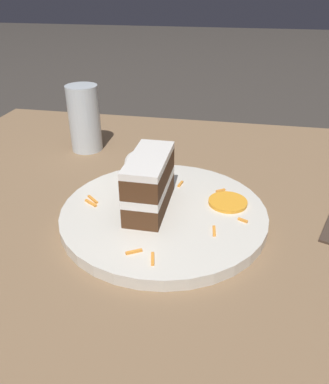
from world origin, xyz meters
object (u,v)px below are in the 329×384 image
object	(u,v)px
plate	(164,214)
cream_dollop	(140,164)
orange_garnish	(228,202)
cake_slice	(149,183)
drinking_glass	(85,123)

from	to	relation	value
plate	cream_dollop	xyz separation A→B (m)	(0.06, -0.10, 0.03)
cream_dollop	orange_garnish	xyz separation A→B (m)	(-0.16, 0.07, -0.02)
orange_garnish	cream_dollop	bearing A→B (deg)	-22.70
cake_slice	drinking_glass	distance (m)	0.30
cake_slice	orange_garnish	bearing A→B (deg)	16.44
cake_slice	drinking_glass	world-z (taller)	drinking_glass
plate	orange_garnish	world-z (taller)	orange_garnish
cake_slice	orange_garnish	world-z (taller)	cake_slice
plate	cake_slice	world-z (taller)	cake_slice
orange_garnish	drinking_glass	bearing A→B (deg)	-32.85
cream_dollop	drinking_glass	size ratio (longest dim) A/B	0.40
cake_slice	cream_dollop	bearing A→B (deg)	112.23
plate	orange_garnish	xyz separation A→B (m)	(-0.09, -0.03, 0.01)
cream_dollop	orange_garnish	size ratio (longest dim) A/B	0.91
cream_dollop	drinking_glass	world-z (taller)	drinking_glass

